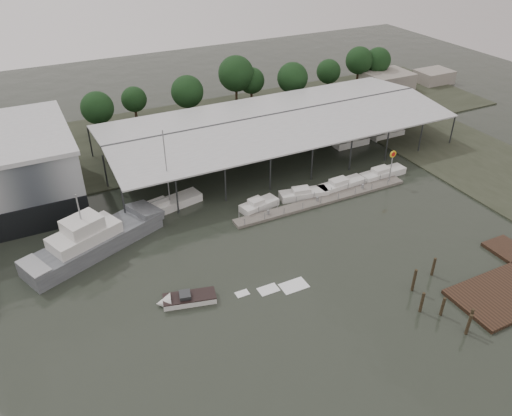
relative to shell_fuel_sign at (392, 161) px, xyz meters
name	(u,v)px	position (x,y,z in m)	size (l,w,h in m)	color
ground	(263,270)	(-27.00, -9.99, -3.93)	(200.00, 200.00, 0.00)	#252B23
land_strip_far	(157,139)	(-27.00, 32.01, -3.83)	(140.00, 30.00, 0.30)	#363B2C
land_strip_east	(473,159)	(18.00, 0.01, -3.83)	(20.00, 60.00, 0.30)	#363B2C
covered_boat_shed	(277,118)	(-10.00, 18.01, 2.20)	(58.24, 24.00, 6.96)	silver
floating_dock	(323,200)	(-12.00, 0.01, -3.72)	(28.00, 2.00, 1.40)	slate
shell_fuel_sign	(392,161)	(0.00, 0.00, 0.00)	(1.10, 0.18, 5.55)	gray
distant_commercial_buildings	(402,80)	(32.03, 34.70, -2.08)	(22.00, 8.00, 4.00)	gray
grey_trawler	(95,239)	(-43.73, 2.93, -2.35)	(18.78, 11.34, 8.84)	slate
white_sailboat	(166,205)	(-32.99, 8.20, -3.29)	(10.61, 4.65, 12.04)	white
speedboat_underway	(185,299)	(-37.12, -11.08, -3.53)	(17.19, 5.96, 2.00)	white
moored_cruiser_0	(259,205)	(-21.20, 2.49, -3.31)	(5.96, 3.25, 1.70)	white
moored_cruiser_1	(303,194)	(-13.93, 2.34, -3.31)	(7.45, 3.54, 1.70)	white
moored_cruiser_2	(341,185)	(-7.46, 2.10, -3.31)	(7.90, 2.68, 1.70)	white
moored_cruiser_3	(382,173)	(0.52, 2.22, -3.31)	(7.90, 2.51, 1.70)	white
mooring_pilings	(440,301)	(-13.02, -24.23, -2.90)	(5.77, 8.92, 3.54)	#332919
horizon_tree_line	(262,78)	(-2.37, 38.45, 2.14)	(69.27, 11.65, 10.79)	black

